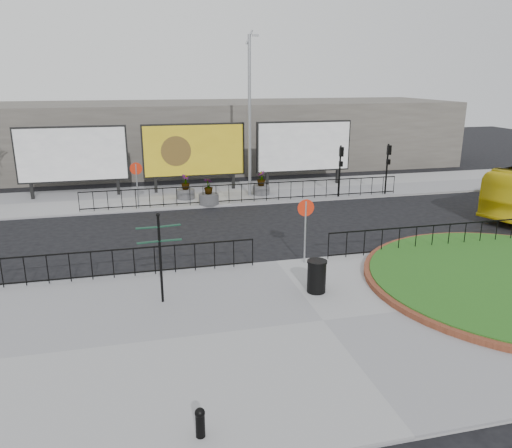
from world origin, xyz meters
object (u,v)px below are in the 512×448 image
object	(u,v)px
billboard_mid	(194,151)
planter_b	(209,196)
planter_c	(261,187)
lamp_post	(250,115)
bollard	(200,421)
planter_a	(186,191)
fingerpost_sign	(160,249)
litter_bin	(317,276)

from	to	relation	value
billboard_mid	planter_b	bearing A→B (deg)	-85.20
planter_b	planter_c	bearing A→B (deg)	25.20
lamp_post	planter_c	bearing A→B (deg)	0.00
bollard	planter_a	world-z (taller)	planter_a
bollard	planter_b	bearing A→B (deg)	81.00
lamp_post	planter_c	xyz separation A→B (m)	(0.69, 0.00, -4.23)
billboard_mid	bollard	bearing A→B (deg)	-96.78
billboard_mid	bollard	size ratio (longest dim) A/B	9.61
fingerpost_sign	planter_a	xyz separation A→B (m)	(2.16, 13.61, -1.29)
billboard_mid	planter_c	size ratio (longest dim) A/B	4.34
billboard_mid	bollard	distance (m)	22.23
billboard_mid	planter_a	world-z (taller)	billboard_mid
lamp_post	fingerpost_sign	world-z (taller)	lamp_post
lamp_post	planter_b	bearing A→B (deg)	-149.42
lamp_post	fingerpost_sign	distance (m)	15.15
lamp_post	planter_c	world-z (taller)	lamp_post
planter_c	planter_b	bearing A→B (deg)	-154.80
fingerpost_sign	litter_bin	bearing A→B (deg)	-5.75
billboard_mid	planter_c	world-z (taller)	billboard_mid
litter_bin	planter_c	world-z (taller)	planter_c
lamp_post	bollard	world-z (taller)	lamp_post
lamp_post	bollard	distance (m)	21.23
billboard_mid	planter_b	xyz separation A→B (m)	(0.30, -3.57, -2.02)
lamp_post	planter_b	distance (m)	5.28
bollard	planter_b	world-z (taller)	planter_b
fingerpost_sign	planter_c	bearing A→B (deg)	63.27
planter_a	fingerpost_sign	bearing A→B (deg)	-99.02
lamp_post	litter_bin	bearing A→B (deg)	-94.10
billboard_mid	fingerpost_sign	xyz separation A→B (m)	(-2.96, -15.58, -0.73)
planter_a	planter_b	distance (m)	1.94
litter_bin	lamp_post	bearing A→B (deg)	85.90
lamp_post	planter_a	size ratio (longest dim) A/B	6.56
fingerpost_sign	planter_b	world-z (taller)	fingerpost_sign
fingerpost_sign	planter_b	xyz separation A→B (m)	(3.26, 12.01, -1.29)
billboard_mid	lamp_post	size ratio (longest dim) A/B	0.67
fingerpost_sign	planter_c	distance (m)	15.20
fingerpost_sign	planter_c	world-z (taller)	fingerpost_sign
planter_a	planter_b	size ratio (longest dim) A/B	0.96
lamp_post	fingerpost_sign	xyz separation A→B (m)	(-5.96, -13.61, -2.96)
bollard	litter_bin	xyz separation A→B (m)	(4.61, 5.95, 0.20)
fingerpost_sign	litter_bin	distance (m)	5.12
litter_bin	planter_b	world-z (taller)	planter_b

